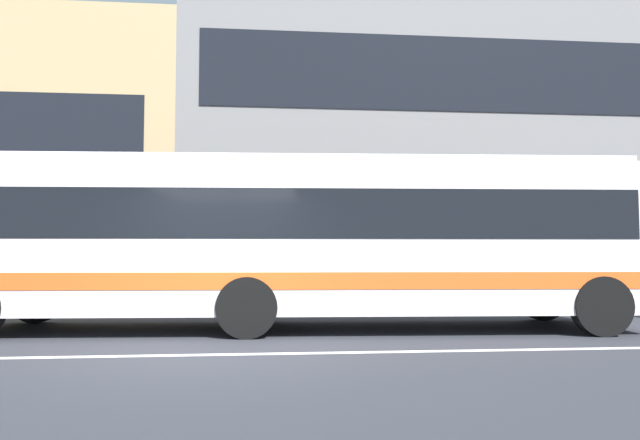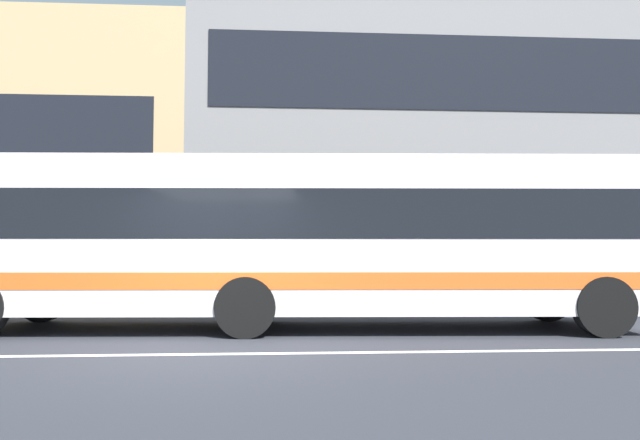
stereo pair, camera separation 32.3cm
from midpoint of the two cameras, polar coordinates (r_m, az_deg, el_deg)
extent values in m
plane|color=#2E3037|center=(8.40, -12.21, -12.61)|extent=(160.00, 160.00, 0.00)
cube|color=silver|center=(8.40, -12.21, -12.58)|extent=(60.00, 0.16, 0.01)
cube|color=gray|center=(26.80, 9.23, 7.97)|extent=(19.62, 11.34, 13.17)
cube|color=black|center=(21.76, 13.11, 13.53)|extent=(18.05, 0.04, 2.63)
cube|color=silver|center=(10.93, -3.33, -1.85)|extent=(12.39, 3.20, 2.59)
cube|color=black|center=(10.95, -3.32, 0.19)|extent=(11.65, 3.18, 0.83)
cube|color=#EA5B1F|center=(10.93, -3.34, -5.58)|extent=(12.14, 3.21, 0.28)
cube|color=silver|center=(11.05, -3.31, 5.20)|extent=(11.88, 2.76, 0.12)
cube|color=black|center=(12.48, 26.17, 0.09)|extent=(0.14, 2.17, 0.91)
cylinder|color=black|center=(13.13, 19.93, -6.90)|extent=(1.01, 0.33, 1.00)
cylinder|color=black|center=(10.98, 24.72, -7.54)|extent=(1.01, 0.33, 1.00)
cylinder|color=black|center=(12.18, -6.93, -7.37)|extent=(1.01, 0.33, 1.00)
cylinder|color=black|center=(9.82, -7.99, -8.35)|extent=(1.01, 0.33, 1.00)
cylinder|color=black|center=(13.24, -26.26, -6.72)|extent=(1.01, 0.33, 1.00)
camera|label=1|loc=(0.16, -90.87, 0.05)|focal=33.20mm
camera|label=2|loc=(0.16, 89.13, -0.05)|focal=33.20mm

